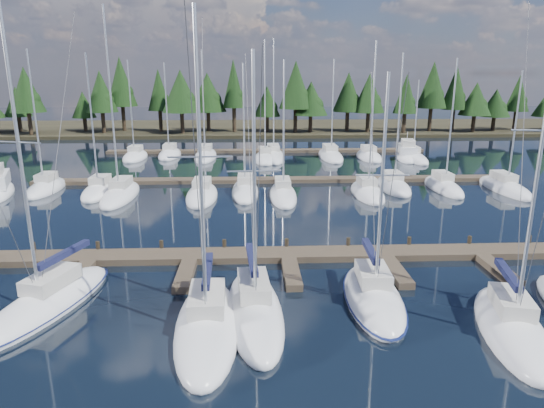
{
  "coord_description": "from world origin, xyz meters",
  "views": [
    {
      "loc": [
        -2.2,
        -10.37,
        11.16
      ],
      "look_at": [
        -0.82,
        22.0,
        2.41
      ],
      "focal_mm": 32.0,
      "sensor_mm": 36.0,
      "label": 1
    }
  ],
  "objects_px": {
    "front_sailboat_3": "(255,310)",
    "motor_yacht_right": "(407,155)",
    "front_sailboat_1": "(48,303)",
    "front_sailboat_2": "(207,325)",
    "front_sailboat_5": "(511,327)",
    "front_sailboat_4": "(373,297)",
    "main_dock": "(289,258)"
  },
  "relations": [
    {
      "from": "front_sailboat_2",
      "to": "motor_yacht_right",
      "type": "height_order",
      "value": "front_sailboat_2"
    },
    {
      "from": "front_sailboat_4",
      "to": "motor_yacht_right",
      "type": "height_order",
      "value": "front_sailboat_4"
    },
    {
      "from": "front_sailboat_3",
      "to": "motor_yacht_right",
      "type": "height_order",
      "value": "front_sailboat_3"
    },
    {
      "from": "front_sailboat_1",
      "to": "front_sailboat_3",
      "type": "height_order",
      "value": "front_sailboat_1"
    },
    {
      "from": "motor_yacht_right",
      "to": "front_sailboat_1",
      "type": "bearing_deg",
      "value": -126.53
    },
    {
      "from": "main_dock",
      "to": "front_sailboat_2",
      "type": "relative_size",
      "value": 3.04
    },
    {
      "from": "front_sailboat_4",
      "to": "main_dock",
      "type": "bearing_deg",
      "value": 124.29
    },
    {
      "from": "front_sailboat_1",
      "to": "front_sailboat_2",
      "type": "distance_m",
      "value": 8.39
    },
    {
      "from": "front_sailboat_1",
      "to": "front_sailboat_4",
      "type": "height_order",
      "value": "front_sailboat_1"
    },
    {
      "from": "front_sailboat_3",
      "to": "front_sailboat_1",
      "type": "bearing_deg",
      "value": 173.45
    },
    {
      "from": "front_sailboat_4",
      "to": "front_sailboat_3",
      "type": "bearing_deg",
      "value": -169.44
    },
    {
      "from": "front_sailboat_1",
      "to": "front_sailboat_3",
      "type": "relative_size",
      "value": 1.16
    },
    {
      "from": "motor_yacht_right",
      "to": "front_sailboat_3",
      "type": "bearing_deg",
      "value": -115.89
    },
    {
      "from": "front_sailboat_2",
      "to": "front_sailboat_4",
      "type": "xyz_separation_m",
      "value": [
        8.11,
        2.44,
        -0.01
      ]
    },
    {
      "from": "front_sailboat_1",
      "to": "front_sailboat_2",
      "type": "xyz_separation_m",
      "value": [
        8.02,
        -2.49,
        -0.0
      ]
    },
    {
      "from": "front_sailboat_2",
      "to": "front_sailboat_5",
      "type": "bearing_deg",
      "value": -3.56
    },
    {
      "from": "front_sailboat_3",
      "to": "front_sailboat_5",
      "type": "height_order",
      "value": "front_sailboat_5"
    },
    {
      "from": "front_sailboat_1",
      "to": "front_sailboat_3",
      "type": "distance_m",
      "value": 10.21
    },
    {
      "from": "front_sailboat_4",
      "to": "front_sailboat_5",
      "type": "height_order",
      "value": "front_sailboat_5"
    },
    {
      "from": "front_sailboat_1",
      "to": "front_sailboat_5",
      "type": "distance_m",
      "value": 21.75
    },
    {
      "from": "front_sailboat_4",
      "to": "front_sailboat_5",
      "type": "bearing_deg",
      "value": -31.43
    },
    {
      "from": "front_sailboat_3",
      "to": "front_sailboat_2",
      "type": "bearing_deg",
      "value": -148.14
    },
    {
      "from": "front_sailboat_2",
      "to": "motor_yacht_right",
      "type": "distance_m",
      "value": 50.07
    },
    {
      "from": "front_sailboat_1",
      "to": "front_sailboat_4",
      "type": "bearing_deg",
      "value": -0.18
    },
    {
      "from": "front_sailboat_5",
      "to": "front_sailboat_1",
      "type": "bearing_deg",
      "value": 171.2
    },
    {
      "from": "main_dock",
      "to": "front_sailboat_4",
      "type": "distance_m",
      "value": 6.84
    },
    {
      "from": "front_sailboat_5",
      "to": "front_sailboat_4",
      "type": "bearing_deg",
      "value": 148.57
    },
    {
      "from": "front_sailboat_2",
      "to": "front_sailboat_4",
      "type": "height_order",
      "value": "front_sailboat_2"
    },
    {
      "from": "front_sailboat_1",
      "to": "front_sailboat_4",
      "type": "relative_size",
      "value": 1.24
    },
    {
      "from": "motor_yacht_right",
      "to": "front_sailboat_5",
      "type": "bearing_deg",
      "value": -101.95
    },
    {
      "from": "front_sailboat_3",
      "to": "front_sailboat_5",
      "type": "xyz_separation_m",
      "value": [
        11.35,
        -2.16,
        0.03
      ]
    },
    {
      "from": "front_sailboat_4",
      "to": "motor_yacht_right",
      "type": "distance_m",
      "value": 44.58
    }
  ]
}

